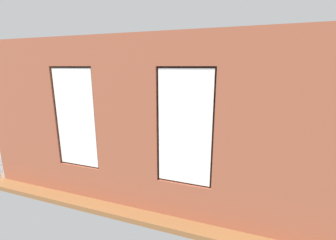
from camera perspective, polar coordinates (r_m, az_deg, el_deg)
The scene contains 20 objects.
ground_plane at distance 6.70m, azimuth 0.97°, elevation -9.41°, with size 7.30×5.81×0.10m, color brown.
brick_wall_with_windows at distance 3.99m, azimuth -10.42°, elevation -1.87°, with size 6.70×0.30×3.06m.
white_wall_right at distance 7.78m, azimuth -23.33°, elevation 4.80°, with size 0.10×4.81×3.06m, color white.
couch_by_window at distance 5.17m, azimuth -11.23°, elevation -12.25°, with size 1.93×0.87×0.80m.
couch_left at distance 6.36m, azimuth 24.72°, elevation -8.28°, with size 0.99×1.99×0.80m.
coffee_table at distance 6.61m, azimuth 1.87°, elevation -5.61°, with size 1.48×0.81×0.45m.
cup_ceramic at distance 6.44m, azimuth 2.50°, elevation -5.18°, with size 0.09×0.09×0.10m, color #B23D38.
candle_jar at distance 6.72m, azimuth 0.63°, elevation -4.34°, with size 0.08×0.08×0.10m, color #B7333D.
table_plant_small at distance 6.55m, azimuth 1.88°, elevation -4.03°, with size 0.16×0.16×0.26m.
remote_gray at distance 6.62m, azimuth -2.12°, elevation -5.00°, with size 0.05×0.17×0.02m, color #59595B.
media_console at distance 7.96m, azimuth -20.12°, elevation -3.84°, with size 0.91×0.42×0.60m, color black.
tv_flatscreen at distance 7.79m, azimuth -20.53°, elevation 1.21°, with size 1.17×0.20×0.83m.
papasan_chair at distance 8.06m, azimuth 4.76°, elevation -1.75°, with size 1.12×1.12×0.70m.
potted_plant_corner_near_left at distance 8.00m, azimuth 25.13°, elevation 0.22°, with size 1.16×1.08×1.43m.
potted_plant_by_left_couch at distance 7.68m, azimuth 20.84°, elevation -4.51°, with size 0.29×0.29×0.48m.
potted_plant_between_couches at distance 4.56m, azimuth 4.71°, elevation -10.78°, with size 0.81×0.81×1.02m.
potted_plant_mid_room_small at distance 7.38m, azimuth 12.02°, elevation -3.12°, with size 0.46×0.46×0.74m.
potted_plant_corner_far_left at distance 4.33m, azimuth 29.79°, elevation -11.57°, with size 1.07×0.90×1.53m.
potted_plant_foreground_right at distance 9.20m, azimuth -11.53°, elevation 1.16°, with size 0.99×1.03×1.17m.
potted_plant_near_tv at distance 6.81m, azimuth -21.61°, elevation -1.88°, with size 1.00×0.93×1.42m.
Camera 1 is at (-1.93, 5.86, 2.55)m, focal length 24.00 mm.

